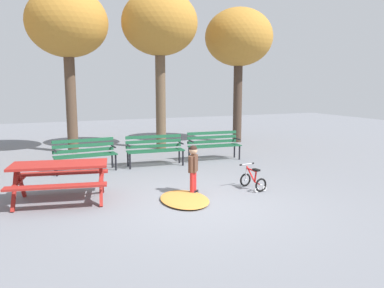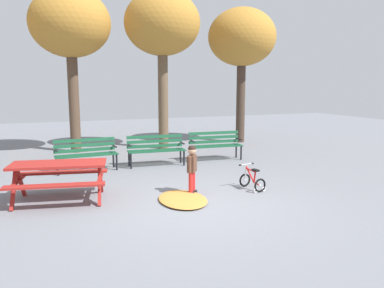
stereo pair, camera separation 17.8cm
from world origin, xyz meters
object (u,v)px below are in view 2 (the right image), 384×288
Objects in this scene: child_standing at (192,166)px; kids_bicycle at (252,180)px; park_bench_far_left at (86,152)px; park_bench_right at (215,143)px; park_bench_left at (156,148)px; picnic_table at (59,171)px.

child_standing reaches higher than kids_bicycle.
park_bench_far_left is 2.72× the size of kids_bicycle.
park_bench_far_left is 4.52m from kids_bicycle.
child_standing reaches higher than park_bench_right.
child_standing is at bearing 172.50° from kids_bicycle.
park_bench_left is (1.91, -0.03, 0.00)m from park_bench_far_left.
picnic_table is 1.25× the size of park_bench_left.
picnic_table is at bearing 169.96° from kids_bicycle.
park_bench_left is 1.00× the size of park_bench_right.
park_bench_right is (3.81, 0.08, 0.00)m from park_bench_far_left.
kids_bicycle is (-0.66, -3.31, -0.31)m from park_bench_right.
picnic_table reaches higher than kids_bicycle.
picnic_table is 2.65m from park_bench_far_left.
kids_bicycle is (1.24, -3.19, -0.31)m from park_bench_left.
kids_bicycle is at bearing -7.50° from child_standing.
park_bench_left reaches higher than kids_bicycle.
child_standing is (-0.11, -3.01, 0.10)m from park_bench_left.
child_standing is at bearing -59.37° from park_bench_far_left.
park_bench_left is at bearing 42.58° from picnic_table.
park_bench_far_left is (0.80, 2.52, -0.08)m from picnic_table.
park_bench_right reaches higher than kids_bicycle.
park_bench_left is 3.44m from kids_bicycle.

